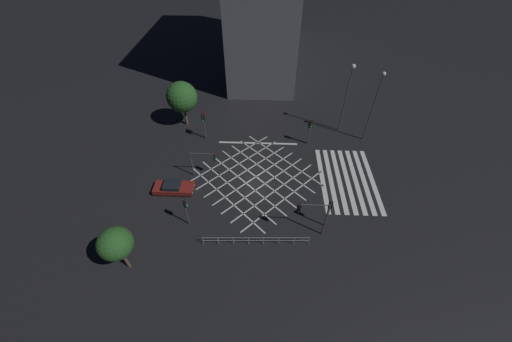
% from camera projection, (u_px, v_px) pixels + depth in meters
% --- Properties ---
extents(ground_plane, '(200.00, 200.00, 0.00)m').
position_uv_depth(ground_plane, '(256.00, 177.00, 31.55)').
color(ground_plane, black).
extents(road_markings, '(14.74, 20.34, 0.01)m').
position_uv_depth(road_markings, '(307.00, 176.00, 31.59)').
color(road_markings, silver).
rests_on(road_markings, ground_plane).
extents(traffic_light_sw_main, '(0.39, 0.36, 3.48)m').
position_uv_depth(traffic_light_sw_main, '(329.00, 208.00, 25.23)').
color(traffic_light_sw_main, '#424244').
rests_on(traffic_light_sw_main, ground_plane).
extents(traffic_light_nw_cross, '(0.36, 0.39, 3.55)m').
position_uv_depth(traffic_light_nw_cross, '(186.00, 207.00, 25.28)').
color(traffic_light_nw_cross, '#424244').
rests_on(traffic_light_nw_cross, ground_plane).
extents(traffic_light_median_north, '(0.36, 2.81, 3.36)m').
position_uv_depth(traffic_light_median_north, '(205.00, 159.00, 29.95)').
color(traffic_light_median_north, '#424244').
rests_on(traffic_light_median_north, ground_plane).
extents(traffic_light_ne_main, '(0.39, 0.36, 3.67)m').
position_uv_depth(traffic_light_ne_main, '(203.00, 122.00, 34.57)').
color(traffic_light_ne_main, '#424244').
rests_on(traffic_light_ne_main, ground_plane).
extents(traffic_light_se_main, '(0.39, 0.36, 3.49)m').
position_uv_depth(traffic_light_se_main, '(310.00, 127.00, 34.00)').
color(traffic_light_se_main, '#424244').
rests_on(traffic_light_se_main, ground_plane).
extents(traffic_light_ne_cross, '(0.36, 0.39, 3.73)m').
position_uv_depth(traffic_light_ne_cross, '(204.00, 120.00, 34.80)').
color(traffic_light_ne_cross, '#424244').
rests_on(traffic_light_ne_cross, ground_plane).
extents(traffic_light_sw_cross, '(0.36, 2.71, 4.29)m').
position_uv_depth(traffic_light_sw_cross, '(311.00, 212.00, 24.07)').
color(traffic_light_sw_cross, '#424244').
rests_on(traffic_light_sw_cross, ground_plane).
extents(traffic_light_se_cross, '(0.36, 0.39, 3.44)m').
position_uv_depth(traffic_light_se_cross, '(309.00, 128.00, 34.00)').
color(traffic_light_se_cross, '#424244').
rests_on(traffic_light_se_cross, ground_plane).
extents(street_lamp_east, '(0.52, 0.52, 8.92)m').
position_uv_depth(street_lamp_east, '(349.00, 86.00, 33.49)').
color(street_lamp_east, '#424244').
rests_on(street_lamp_east, ground_plane).
extents(street_lamp_west, '(0.44, 0.44, 8.97)m').
position_uv_depth(street_lamp_west, '(376.00, 98.00, 32.36)').
color(street_lamp_west, '#424244').
rests_on(street_lamp_west, ground_plane).
extents(street_tree_near, '(2.66, 2.66, 4.88)m').
position_uv_depth(street_tree_near, '(115.00, 244.00, 21.50)').
color(street_tree_near, brown).
rests_on(street_tree_near, ground_plane).
extents(street_tree_far, '(3.89, 3.89, 6.03)m').
position_uv_depth(street_tree_far, '(182.00, 97.00, 35.97)').
color(street_tree_far, brown).
rests_on(street_tree_far, ground_plane).
extents(waiting_car, '(1.71, 4.12, 1.16)m').
position_uv_depth(waiting_car, '(174.00, 187.00, 29.65)').
color(waiting_car, maroon).
rests_on(waiting_car, ground_plane).
extents(pedestrian_railing, '(0.42, 9.39, 1.05)m').
position_uv_depth(pedestrian_railing, '(256.00, 240.00, 25.01)').
color(pedestrian_railing, '#9EA0A5').
rests_on(pedestrian_railing, ground_plane).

